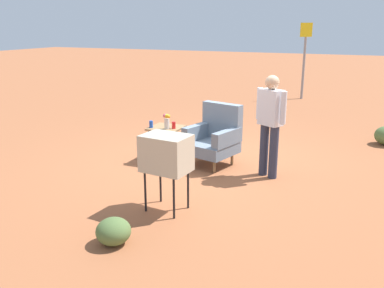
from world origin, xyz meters
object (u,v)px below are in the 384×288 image
(person_standing, at_px, (270,120))
(road_sign, at_px, (304,57))
(soda_can_blue, at_px, (151,124))
(flower_vase, at_px, (167,121))
(tv_on_stand, at_px, (166,154))
(soda_can_red, at_px, (174,125))
(armchair, at_px, (215,137))
(side_table, at_px, (166,132))

(person_standing, xyz_separation_m, road_sign, (-0.76, 7.72, 0.44))
(person_standing, relative_size, road_sign, 0.67)
(soda_can_blue, bearing_deg, person_standing, 2.07)
(flower_vase, bearing_deg, road_sign, 82.36)
(tv_on_stand, distance_m, soda_can_red, 1.98)
(armchair, relative_size, flower_vase, 4.00)
(armchair, relative_size, person_standing, 0.65)
(side_table, relative_size, road_sign, 0.26)
(tv_on_stand, relative_size, flower_vase, 3.89)
(armchair, relative_size, soda_can_red, 8.69)
(armchair, bearing_deg, flower_vase, -159.87)
(road_sign, xyz_separation_m, soda_can_red, (-0.94, -7.70, -0.70))
(armchair, distance_m, person_standing, 1.13)
(armchair, xyz_separation_m, flower_vase, (-0.79, -0.29, 0.27))
(soda_can_red, bearing_deg, armchair, 17.64)
(soda_can_red, xyz_separation_m, flower_vase, (-0.10, -0.07, 0.09))
(armchair, height_order, soda_can_blue, armchair)
(road_sign, xyz_separation_m, flower_vase, (-1.04, -7.77, -0.61))
(road_sign, bearing_deg, armchair, -91.96)
(soda_can_blue, height_order, flower_vase, flower_vase)
(soda_can_blue, xyz_separation_m, flower_vase, (0.30, 0.02, 0.09))
(side_table, height_order, person_standing, person_standing)
(soda_can_red, distance_m, flower_vase, 0.15)
(armchair, xyz_separation_m, side_table, (-0.86, -0.17, 0.03))
(armchair, xyz_separation_m, tv_on_stand, (0.10, -2.03, 0.28))
(soda_can_red, height_order, flower_vase, flower_vase)
(side_table, relative_size, flower_vase, 2.35)
(flower_vase, bearing_deg, soda_can_blue, -175.57)
(armchair, bearing_deg, person_standing, -13.02)
(side_table, xyz_separation_m, flower_vase, (0.08, -0.12, 0.24))
(side_table, bearing_deg, person_standing, -1.98)
(person_standing, height_order, soda_can_blue, person_standing)
(soda_can_red, bearing_deg, side_table, 164.71)
(armchair, bearing_deg, soda_can_blue, -164.02)
(tv_on_stand, height_order, soda_can_red, tv_on_stand)
(tv_on_stand, distance_m, soda_can_blue, 2.09)
(person_standing, bearing_deg, side_table, 178.02)
(tv_on_stand, height_order, flower_vase, tv_on_stand)
(side_table, distance_m, soda_can_red, 0.24)
(armchair, height_order, soda_can_red, armchair)
(person_standing, distance_m, road_sign, 7.77)
(armchair, distance_m, flower_vase, 0.88)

